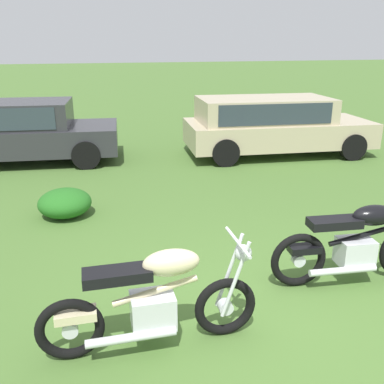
# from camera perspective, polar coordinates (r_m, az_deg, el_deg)

# --- Properties ---
(ground_plane) EXTENTS (120.00, 120.00, 0.00)m
(ground_plane) POSITION_cam_1_polar(r_m,az_deg,el_deg) (4.81, 9.85, -15.37)
(ground_plane) COLOR #476B2D
(motorcycle_cream) EXTENTS (2.05, 0.64, 1.02)m
(motorcycle_cream) POSITION_cam_1_polar(r_m,az_deg,el_deg) (4.06, -5.14, -14.04)
(motorcycle_cream) COLOR black
(motorcycle_cream) RESTS_ON ground
(motorcycle_black) EXTENTS (2.01, 0.64, 1.02)m
(motorcycle_black) POSITION_cam_1_polar(r_m,az_deg,el_deg) (5.42, 20.87, -6.41)
(motorcycle_black) COLOR black
(motorcycle_black) RESTS_ON ground
(car_charcoal) EXTENTS (4.59, 2.31, 1.43)m
(car_charcoal) POSITION_cam_1_polar(r_m,az_deg,el_deg) (10.97, -22.67, 7.86)
(car_charcoal) COLOR #2D2D33
(car_charcoal) RESTS_ON ground
(car_beige) EXTENTS (4.73, 2.33, 1.43)m
(car_beige) POSITION_cam_1_polar(r_m,az_deg,el_deg) (11.07, 10.40, 9.10)
(car_beige) COLOR #BCAD8C
(car_beige) RESTS_ON ground
(shrub_low) EXTENTS (0.86, 0.85, 0.46)m
(shrub_low) POSITION_cam_1_polar(r_m,az_deg,el_deg) (7.34, -16.43, -1.39)
(shrub_low) COLOR #23651E
(shrub_low) RESTS_ON ground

